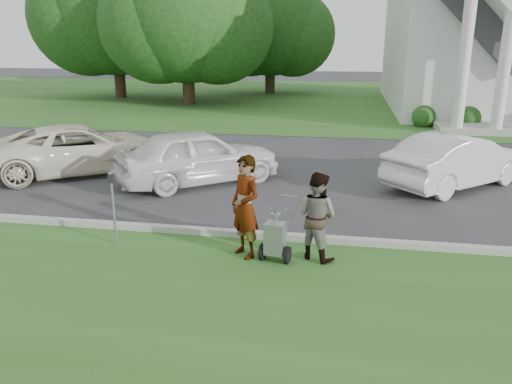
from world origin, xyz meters
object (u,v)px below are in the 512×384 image
(tree_back, at_px, (270,29))
(person_left, at_px, (245,208))
(parking_meter_near, at_px, (113,200))
(car_d, at_px, (457,160))
(car_b, at_px, (198,156))
(tree_far, at_px, (115,13))
(church, at_px, (479,3))
(car_a, at_px, (81,149))
(tree_left, at_px, (186,20))
(striping_cart, at_px, (275,239))
(person_right, at_px, (317,217))

(tree_back, distance_m, person_left, 30.84)
(parking_meter_near, bearing_deg, car_d, 36.73)
(car_b, bearing_deg, tree_back, -34.40)
(tree_far, height_order, car_b, tree_far)
(parking_meter_near, height_order, car_b, car_b)
(church, distance_m, tree_far, 23.09)
(tree_far, xyz_separation_m, parking_meter_near, (11.49, -25.23, -4.76))
(person_left, relative_size, car_a, 0.37)
(tree_left, height_order, car_b, tree_left)
(parking_meter_near, bearing_deg, tree_back, 92.82)
(church, bearing_deg, tree_far, 175.34)
(tree_back, height_order, car_a, tree_back)
(church, bearing_deg, car_d, -102.88)
(car_a, bearing_deg, tree_far, -14.94)
(striping_cart, bearing_deg, parking_meter_near, -174.69)
(person_left, distance_m, car_b, 5.26)
(person_left, relative_size, car_b, 0.42)
(church, xyz_separation_m, tree_back, (-13.01, 6.87, -1.21))
(tree_far, bearing_deg, tree_back, 26.56)
(tree_left, relative_size, tree_far, 0.91)
(tree_far, xyz_separation_m, car_a, (7.94, -20.05, -4.96))
(person_left, bearing_deg, person_right, 49.58)
(tree_left, height_order, person_right, tree_left)
(tree_far, height_order, person_left, tree_far)
(tree_far, distance_m, striping_cart, 29.88)
(tree_left, bearing_deg, person_left, -69.99)
(church, distance_m, person_right, 25.04)
(striping_cart, height_order, car_a, car_a)
(car_a, bearing_deg, parking_meter_near, 177.82)
(tree_far, bearing_deg, person_right, -58.50)
(tree_back, bearing_deg, striping_cart, -81.20)
(car_b, bearing_deg, striping_cart, 172.25)
(tree_back, distance_m, car_a, 25.45)
(tree_left, bearing_deg, car_b, -71.69)
(striping_cart, relative_size, car_d, 0.26)
(church, height_order, parking_meter_near, church)
(parking_meter_near, bearing_deg, tree_left, 103.87)
(tree_left, relative_size, car_b, 2.31)
(parking_meter_near, bearing_deg, person_right, 0.68)
(tree_back, bearing_deg, parking_meter_near, -87.18)
(church, xyz_separation_m, person_right, (-7.58, -23.31, -5.12))
(striping_cart, bearing_deg, person_right, 30.36)
(church, height_order, person_right, church)
(church, xyz_separation_m, parking_meter_near, (-11.52, -23.36, -5.00))
(tree_far, distance_m, tree_back, 11.22)
(striping_cart, distance_m, person_left, 0.80)
(striping_cart, xyz_separation_m, parking_meter_near, (-3.22, 0.23, 0.50))
(striping_cart, xyz_separation_m, car_a, (-6.77, 5.42, 0.30))
(tree_back, bearing_deg, car_b, -85.92)
(person_left, bearing_deg, car_d, 93.10)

